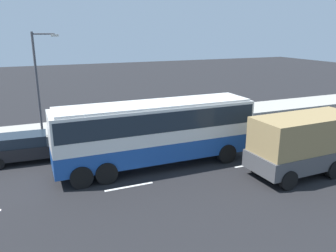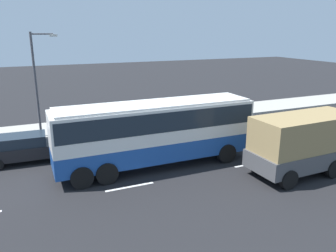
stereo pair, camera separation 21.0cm
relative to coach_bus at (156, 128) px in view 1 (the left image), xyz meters
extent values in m
plane|color=black|center=(1.45, 0.94, -2.21)|extent=(120.00, 120.00, 0.00)
cube|color=#A8A399|center=(1.45, 9.46, -2.14)|extent=(80.00, 4.00, 0.15)
cube|color=white|center=(-2.14, -1.94, -2.21)|extent=(2.40, 0.16, 0.01)
cube|color=white|center=(5.12, -1.94, -2.21)|extent=(2.40, 0.16, 0.01)
cube|color=white|center=(6.84, -1.94, -2.21)|extent=(2.40, 0.16, 0.01)
cube|color=#1E4C9E|center=(0.00, 0.00, -1.14)|extent=(10.91, 2.45, 1.03)
cube|color=white|center=(0.00, 0.00, 0.31)|extent=(10.91, 2.45, 1.87)
cube|color=#1E2833|center=(0.00, 0.00, 0.58)|extent=(10.69, 2.48, 1.03)
cube|color=#1E2833|center=(5.40, 0.02, 0.40)|extent=(0.13, 2.22, 1.50)
cube|color=white|center=(0.00, 0.00, 1.31)|extent=(10.48, 2.31, 0.12)
cylinder|color=black|center=(3.85, 1.17, -1.66)|extent=(1.10, 0.30, 1.10)
cylinder|color=black|center=(3.86, -1.14, -1.66)|extent=(1.10, 0.30, 1.10)
cylinder|color=black|center=(-3.05, 1.14, -1.66)|extent=(1.10, 0.30, 1.10)
cylinder|color=black|center=(-3.04, -1.17, -1.66)|extent=(1.10, 0.30, 1.10)
cylinder|color=black|center=(-4.25, 1.14, -1.66)|extent=(1.10, 0.30, 1.10)
cylinder|color=black|center=(-4.24, -1.17, -1.66)|extent=(1.10, 0.30, 1.10)
cube|color=#4C4C4F|center=(6.74, -3.91, -1.28)|extent=(5.99, 2.61, 0.90)
cube|color=#997F51|center=(6.74, -3.91, 0.03)|extent=(5.75, 2.50, 1.73)
cylinder|color=black|center=(7.67, -2.72, -1.73)|extent=(0.97, 0.31, 0.96)
cylinder|color=black|center=(7.74, -5.06, -1.73)|extent=(0.97, 0.31, 0.96)
cylinder|color=black|center=(4.65, -2.80, -1.73)|extent=(0.97, 0.31, 0.96)
cylinder|color=black|center=(4.71, -5.14, -1.73)|extent=(0.97, 0.31, 0.96)
cube|color=black|center=(-6.38, 3.57, -1.54)|extent=(4.64, 1.94, 0.70)
cube|color=#1E2833|center=(-6.71, 3.58, -0.91)|extent=(2.58, 1.71, 0.58)
cylinder|color=black|center=(-4.71, 4.32, -1.89)|extent=(0.65, 0.23, 0.64)
cylinder|color=black|center=(-4.79, 2.66, -1.89)|extent=(0.65, 0.23, 0.64)
cylinder|color=black|center=(-7.98, 4.47, -1.89)|extent=(0.65, 0.23, 0.64)
cylinder|color=black|center=(4.03, 8.06, -1.64)|extent=(0.14, 0.14, 0.84)
cylinder|color=black|center=(4.13, 7.93, -1.64)|extent=(0.14, 0.14, 0.84)
cylinder|color=#338C4C|center=(4.08, 7.99, -0.90)|extent=(0.32, 0.32, 0.63)
sphere|color=brown|center=(4.08, 7.99, -0.47)|extent=(0.23, 0.23, 0.23)
cylinder|color=brown|center=(-1.88, 8.00, -1.64)|extent=(0.14, 0.14, 0.84)
cylinder|color=brown|center=(-2.04, 8.04, -1.64)|extent=(0.14, 0.14, 0.84)
cylinder|color=#2672B2|center=(-1.96, 8.02, -0.91)|extent=(0.32, 0.32, 0.63)
sphere|color=tan|center=(-1.96, 8.02, -0.48)|extent=(0.23, 0.23, 0.23)
cylinder|color=#47474C|center=(-5.52, 7.90, 1.46)|extent=(0.16, 0.16, 7.04)
cylinder|color=#47474C|center=(-4.82, 7.90, 4.83)|extent=(1.41, 0.10, 0.10)
cube|color=silver|center=(-4.12, 7.90, 4.73)|extent=(0.50, 0.24, 0.16)
camera|label=1|loc=(-6.13, -16.21, 5.06)|focal=35.76mm
camera|label=2|loc=(-6.32, -16.13, 5.06)|focal=35.76mm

